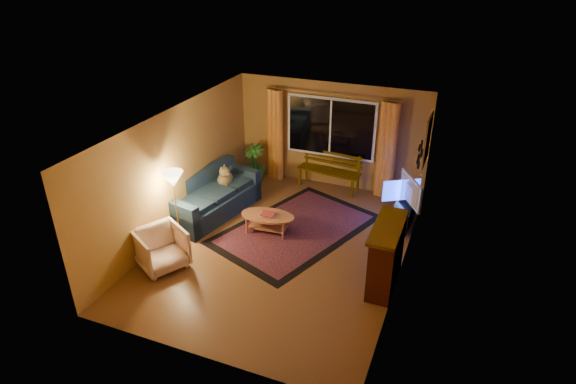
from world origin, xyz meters
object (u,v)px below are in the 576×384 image
at_px(bench, 329,180).
at_px(floor_lamp, 176,208).
at_px(armchair, 161,247).
at_px(sofa, 212,195).
at_px(coffee_table, 268,223).
at_px(tv_console, 403,213).

relative_size(bench, floor_lamp, 0.99).
xyz_separation_m(bench, armchair, (-1.84, -4.12, 0.18)).
distance_m(bench, sofa, 2.86).
distance_m(armchair, coffee_table, 2.20).
bearing_deg(floor_lamp, bench, 58.82).
relative_size(bench, sofa, 0.67).
height_order(bench, tv_console, tv_console).
bearing_deg(floor_lamp, armchair, -78.16).
bearing_deg(coffee_table, floor_lamp, -146.74).
height_order(bench, sofa, sofa).
bearing_deg(sofa, armchair, -75.41).
distance_m(armchair, floor_lamp, 0.89).
relative_size(coffee_table, tv_console, 1.01).
distance_m(bench, coffee_table, 2.42).
bearing_deg(sofa, coffee_table, 0.44).
xyz_separation_m(bench, tv_console, (1.93, -0.95, 0.00)).
bearing_deg(floor_lamp, coffee_table, 33.26).
bearing_deg(coffee_table, tv_console, 29.53).
bearing_deg(tv_console, floor_lamp, -147.61).
height_order(sofa, tv_console, sofa).
bearing_deg(sofa, bench, 58.27).
relative_size(sofa, armchair, 2.72).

